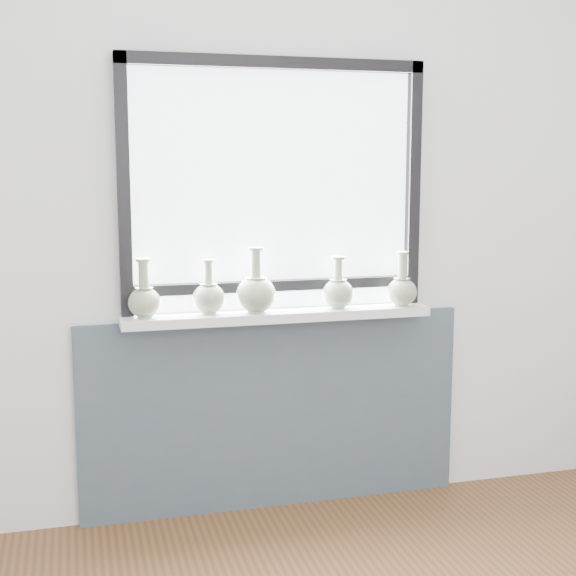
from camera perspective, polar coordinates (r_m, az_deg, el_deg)
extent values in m
cube|color=silver|center=(3.44, -1.14, 5.25)|extent=(3.60, 0.02, 2.60)
cube|color=#404B58|center=(3.58, -0.98, -8.84)|extent=(1.70, 0.03, 0.86)
cube|color=silver|center=(3.40, -0.71, -1.94)|extent=(1.32, 0.18, 0.04)
cube|color=black|center=(3.29, -11.62, 7.09)|extent=(0.05, 0.06, 1.05)
cube|color=black|center=(3.60, 8.85, 7.29)|extent=(0.05, 0.06, 1.05)
cube|color=black|center=(3.41, -0.96, 15.72)|extent=(1.30, 0.06, 0.05)
cube|color=black|center=(3.43, -0.92, 0.18)|extent=(1.20, 0.05, 0.04)
cube|color=white|center=(3.42, -1.04, 6.90)|extent=(1.20, 0.01, 1.00)
cylinder|color=#91A07E|center=(3.29, -10.14, -2.01)|extent=(0.06, 0.06, 0.01)
ellipsoid|color=#91A07E|center=(3.28, -10.17, -1.03)|extent=(0.13, 0.13, 0.12)
cone|color=#91A07E|center=(3.27, -10.19, -0.22)|extent=(0.07, 0.07, 0.03)
cylinder|color=#91A07E|center=(3.26, -10.22, 0.80)|extent=(0.04, 0.04, 0.13)
cylinder|color=#91A07E|center=(3.26, -10.25, 1.97)|extent=(0.06, 0.06, 0.01)
cylinder|color=#91A07E|center=(3.34, -5.64, -1.76)|extent=(0.06, 0.06, 0.01)
ellipsoid|color=#91A07E|center=(3.33, -5.65, -0.76)|extent=(0.14, 0.14, 0.13)
cone|color=#91A07E|center=(3.32, -5.67, 0.07)|extent=(0.08, 0.08, 0.03)
cylinder|color=#91A07E|center=(3.31, -5.68, 0.92)|extent=(0.04, 0.04, 0.11)
cylinder|color=#91A07E|center=(3.31, -5.69, 1.93)|extent=(0.05, 0.05, 0.01)
cylinder|color=#91A07E|center=(3.35, -2.28, -1.69)|extent=(0.07, 0.07, 0.01)
ellipsoid|color=#91A07E|center=(3.34, -2.28, -0.46)|extent=(0.17, 0.17, 0.15)
cone|color=#91A07E|center=(3.33, -2.29, 0.51)|extent=(0.09, 0.09, 0.03)
cylinder|color=#91A07E|center=(3.32, -2.30, 1.58)|extent=(0.04, 0.04, 0.13)
cylinder|color=#91A07E|center=(3.31, -2.30, 2.80)|extent=(0.06, 0.06, 0.01)
cylinder|color=#91A07E|center=(3.46, 3.57, -1.37)|extent=(0.06, 0.06, 0.01)
ellipsoid|color=#91A07E|center=(3.45, 3.58, -0.41)|extent=(0.14, 0.14, 0.13)
cone|color=#91A07E|center=(3.44, 3.58, 0.38)|extent=(0.08, 0.08, 0.03)
cylinder|color=#91A07E|center=(3.43, 3.59, 1.19)|extent=(0.04, 0.04, 0.11)
cylinder|color=#91A07E|center=(3.42, 3.60, 2.16)|extent=(0.06, 0.06, 0.01)
cylinder|color=#91A07E|center=(3.55, 8.07, -1.18)|extent=(0.06, 0.06, 0.01)
ellipsoid|color=#91A07E|center=(3.54, 8.09, -0.28)|extent=(0.13, 0.13, 0.12)
cone|color=#91A07E|center=(3.53, 8.11, 0.46)|extent=(0.07, 0.07, 0.03)
cylinder|color=#91A07E|center=(3.52, 8.13, 1.40)|extent=(0.04, 0.04, 0.12)
cylinder|color=#91A07E|center=(3.51, 8.15, 2.48)|extent=(0.05, 0.05, 0.01)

